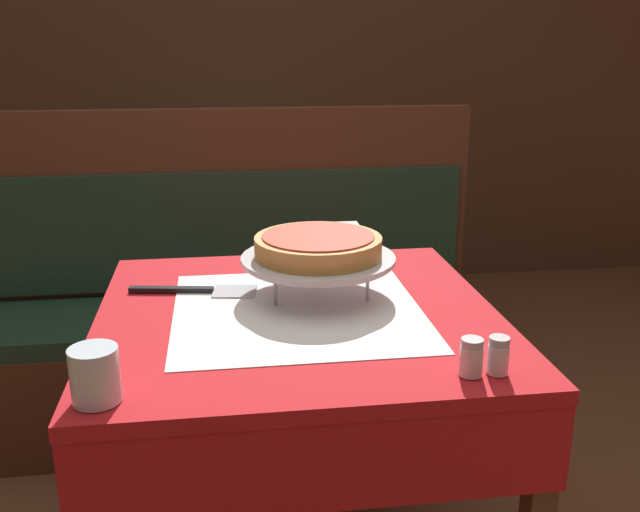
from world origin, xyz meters
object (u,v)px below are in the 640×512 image
at_px(dining_table_rear, 244,191).
at_px(deep_dish_pizza, 318,246).
at_px(salt_shaker, 471,357).
at_px(napkin_holder, 340,240).
at_px(booth_bench, 234,336).
at_px(pepper_shaker, 498,356).
at_px(water_glass_near, 95,375).
at_px(dining_table_front, 298,358).
at_px(pizza_pan_stand, 318,260).
at_px(pizza_server, 198,290).
at_px(condiment_caddy, 270,161).

bearing_deg(dining_table_rear, deep_dish_pizza, -86.27).
distance_m(salt_shaker, napkin_holder, 0.75).
xyz_separation_m(booth_bench, pepper_shaker, (0.45, -1.22, 0.46)).
bearing_deg(dining_table_rear, pepper_shaker, -80.25).
bearing_deg(water_glass_near, dining_table_rear, 81.59).
height_order(dining_table_rear, booth_bench, booth_bench).
bearing_deg(water_glass_near, salt_shaker, 0.48).
xyz_separation_m(dining_table_front, pepper_shaker, (0.32, -0.35, 0.15)).
bearing_deg(dining_table_front, water_glass_near, -135.91).
height_order(pizza_pan_stand, pizza_server, pizza_pan_stand).
xyz_separation_m(dining_table_front, water_glass_near, (-0.37, -0.36, 0.16)).
bearing_deg(deep_dish_pizza, booth_bench, 104.08).
bearing_deg(salt_shaker, pizza_server, 134.27).
xyz_separation_m(dining_table_front, pizza_server, (-0.22, 0.15, 0.12)).
bearing_deg(napkin_holder, dining_table_rear, 98.51).
distance_m(pizza_pan_stand, napkin_holder, 0.31).
distance_m(dining_table_rear, napkin_holder, 1.43).
relative_size(pepper_shaker, napkin_holder, 0.69).
height_order(dining_table_front, pizza_server, pizza_server).
bearing_deg(pizza_pan_stand, dining_table_rear, 93.73).
distance_m(booth_bench, condiment_caddy, 0.98).
bearing_deg(pizza_pan_stand, deep_dish_pizza, -104.04).
bearing_deg(deep_dish_pizza, pizza_pan_stand, 75.96).
distance_m(water_glass_near, pepper_shaker, 0.69).
xyz_separation_m(pizza_pan_stand, deep_dish_pizza, (-0.00, -0.00, 0.04)).
height_order(booth_bench, napkin_holder, booth_bench).
bearing_deg(pizza_pan_stand, booth_bench, 104.08).
relative_size(dining_table_rear, water_glass_near, 8.59).
distance_m(dining_table_front, salt_shaker, 0.47).
height_order(dining_table_front, napkin_holder, napkin_holder).
bearing_deg(deep_dish_pizza, dining_table_rear, 93.73).
distance_m(pizza_pan_stand, pepper_shaker, 0.52).
bearing_deg(pizza_server, salt_shaker, -45.73).
distance_m(booth_bench, pizza_server, 0.84).
bearing_deg(booth_bench, pizza_server, -96.90).
distance_m(dining_table_front, napkin_holder, 0.45).
relative_size(booth_bench, napkin_holder, 17.24).
height_order(pizza_server, condiment_caddy, condiment_caddy).
bearing_deg(napkin_holder, water_glass_near, -125.31).
xyz_separation_m(dining_table_front, salt_shaker, (0.27, -0.35, 0.15)).
bearing_deg(pepper_shaker, pizza_pan_stand, 119.88).
xyz_separation_m(pizza_pan_stand, pepper_shaker, (0.26, -0.45, -0.05)).
height_order(booth_bench, condiment_caddy, booth_bench).
bearing_deg(booth_bench, dining_table_rear, 85.03).
distance_m(pizza_server, water_glass_near, 0.53).
bearing_deg(pizza_server, condiment_caddy, 79.59).
relative_size(dining_table_front, deep_dish_pizza, 2.98).
xyz_separation_m(pizza_pan_stand, water_glass_near, (-0.43, -0.46, -0.03)).
bearing_deg(dining_table_front, napkin_holder, 67.77).
bearing_deg(napkin_holder, dining_table_front, -112.23).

